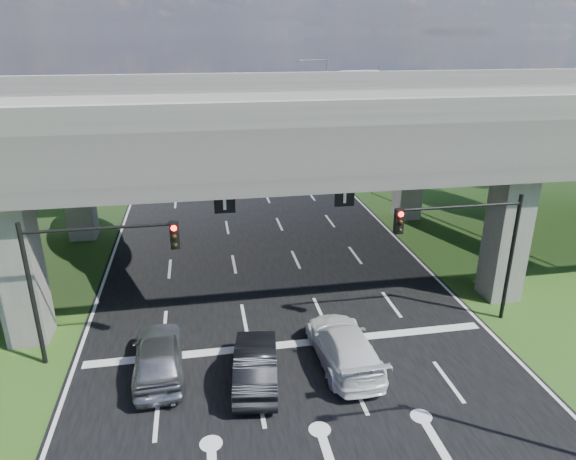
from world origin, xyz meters
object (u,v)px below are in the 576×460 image
object	(u,v)px
streetlight_beyond	(323,98)
car_white	(344,346)
car_silver	(159,355)
signal_right	(470,238)
signal_left	(87,265)
streetlight_far	(371,122)
car_dark	(256,364)

from	to	relation	value
streetlight_beyond	car_white	xyz separation A→B (m)	(-8.30, -38.12, -5.05)
streetlight_beyond	car_silver	size ratio (longest dim) A/B	2.08
signal_right	signal_left	world-z (taller)	same
signal_left	streetlight_far	world-z (taller)	streetlight_far
streetlight_beyond	signal_left	bearing A→B (deg)	-116.43
signal_right	streetlight_far	xyz separation A→B (m)	(2.27, 20.06, 1.66)
streetlight_far	car_silver	size ratio (longest dim) A/B	2.08
streetlight_beyond	car_silver	xyz separation A→B (m)	(-15.50, -37.54, -5.00)
car_silver	streetlight_beyond	bearing A→B (deg)	-114.68
streetlight_far	car_white	bearing A→B (deg)	-110.56
signal_left	car_white	xyz separation A→B (m)	(9.62, -2.06, -3.39)
streetlight_far	car_silver	distance (m)	27.00
car_silver	car_white	distance (m)	7.22
car_silver	car_dark	bearing A→B (deg)	160.72
signal_right	car_dark	size ratio (longest dim) A/B	1.33
signal_left	car_silver	world-z (taller)	signal_left
signal_right	car_silver	bearing A→B (deg)	-173.59
signal_right	car_white	world-z (taller)	signal_right
streetlight_beyond	car_silver	bearing A→B (deg)	-112.43
car_silver	signal_right	bearing A→B (deg)	-175.84
signal_right	signal_left	bearing A→B (deg)	180.00
signal_left	car_dark	world-z (taller)	signal_left
signal_left	car_white	bearing A→B (deg)	-12.08
car_dark	signal_left	bearing A→B (deg)	-15.96
streetlight_far	car_white	size ratio (longest dim) A/B	1.89
streetlight_beyond	car_white	size ratio (longest dim) A/B	1.89
car_dark	car_white	distance (m)	3.63
car_dark	streetlight_far	bearing A→B (deg)	-110.40
streetlight_far	car_dark	xyz separation A→B (m)	(-11.88, -22.65, -5.07)
car_silver	car_dark	distance (m)	3.78
signal_right	signal_left	distance (m)	15.65
streetlight_far	car_dark	size ratio (longest dim) A/B	2.21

